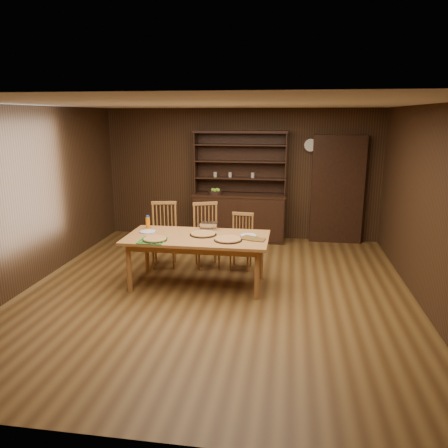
% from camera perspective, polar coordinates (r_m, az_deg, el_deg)
% --- Properties ---
extents(floor, '(6.00, 6.00, 0.00)m').
position_cam_1_polar(floor, '(6.32, -0.97, -8.84)').
color(floor, brown).
rests_on(floor, ground).
extents(room_shell, '(6.00, 6.00, 6.00)m').
position_cam_1_polar(room_shell, '(5.90, -1.03, 5.45)').
color(room_shell, white).
rests_on(room_shell, floor).
extents(china_hutch, '(1.84, 0.52, 2.17)m').
position_cam_1_polar(china_hutch, '(8.76, 2.02, 1.72)').
color(china_hutch, black).
rests_on(china_hutch, floor).
extents(doorway, '(1.00, 0.18, 2.10)m').
position_cam_1_polar(doorway, '(8.81, 14.57, 4.36)').
color(doorway, black).
rests_on(doorway, floor).
extents(wall_clock, '(0.30, 0.05, 0.30)m').
position_cam_1_polar(wall_clock, '(8.73, 11.24, 10.08)').
color(wall_clock, black).
rests_on(wall_clock, room_shell).
extents(dining_table, '(2.07, 1.03, 0.75)m').
position_cam_1_polar(dining_table, '(6.37, -3.52, -2.23)').
color(dining_table, '#B06A3D').
rests_on(dining_table, floor).
extents(chair_left, '(0.51, 0.49, 1.07)m').
position_cam_1_polar(chair_left, '(7.35, -7.82, -1.03)').
color(chair_left, '#AD7B3B').
rests_on(chair_left, floor).
extents(chair_center, '(0.56, 0.54, 1.06)m').
position_cam_1_polar(chair_center, '(7.26, -2.31, -1.12)').
color(chair_center, '#AD7B3B').
rests_on(chair_center, floor).
extents(chair_right, '(0.40, 0.39, 0.92)m').
position_cam_1_polar(chair_right, '(7.16, 2.33, -2.01)').
color(chair_right, '#AD7B3B').
rests_on(chair_right, floor).
extents(pizza_left, '(0.34, 0.34, 0.04)m').
position_cam_1_polar(pizza_left, '(6.20, -9.02, -1.97)').
color(pizza_left, black).
rests_on(pizza_left, dining_table).
extents(pizza_right, '(0.40, 0.40, 0.04)m').
position_cam_1_polar(pizza_right, '(6.12, 0.53, -2.01)').
color(pizza_right, black).
rests_on(pizza_right, dining_table).
extents(pizza_center, '(0.40, 0.40, 0.04)m').
position_cam_1_polar(pizza_center, '(6.40, -2.74, -1.29)').
color(pizza_center, black).
rests_on(pizza_center, dining_table).
extents(cooling_rack, '(0.39, 0.39, 0.02)m').
position_cam_1_polar(cooling_rack, '(6.18, -9.33, -2.13)').
color(cooling_rack, '#0B9A32').
rests_on(cooling_rack, dining_table).
extents(plate_left, '(0.25, 0.25, 0.02)m').
position_cam_1_polar(plate_left, '(6.65, -9.91, -0.99)').
color(plate_left, silver).
rests_on(plate_left, dining_table).
extents(plate_right, '(0.24, 0.24, 0.02)m').
position_cam_1_polar(plate_right, '(6.35, 3.20, -1.51)').
color(plate_right, silver).
rests_on(plate_right, dining_table).
extents(foil_dish, '(0.27, 0.20, 0.10)m').
position_cam_1_polar(foil_dish, '(6.72, -1.97, -0.24)').
color(foil_dish, white).
rests_on(foil_dish, dining_table).
extents(juice_bottle, '(0.07, 0.07, 0.21)m').
position_cam_1_polar(juice_bottle, '(6.87, -9.92, 0.22)').
color(juice_bottle, orange).
rests_on(juice_bottle, dining_table).
extents(pot_holder_a, '(0.21, 0.21, 0.01)m').
position_cam_1_polar(pot_holder_a, '(6.16, 4.49, -2.05)').
color(pot_holder_a, '#A01912').
rests_on(pot_holder_a, dining_table).
extents(pot_holder_b, '(0.29, 0.29, 0.02)m').
position_cam_1_polar(pot_holder_b, '(6.23, 3.22, -1.83)').
color(pot_holder_b, '#A01912').
rests_on(pot_holder_b, dining_table).
extents(fruit_bowl, '(0.29, 0.29, 0.12)m').
position_cam_1_polar(fruit_bowl, '(8.69, -1.13, 4.23)').
color(fruit_bowl, black).
rests_on(fruit_bowl, china_hutch).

